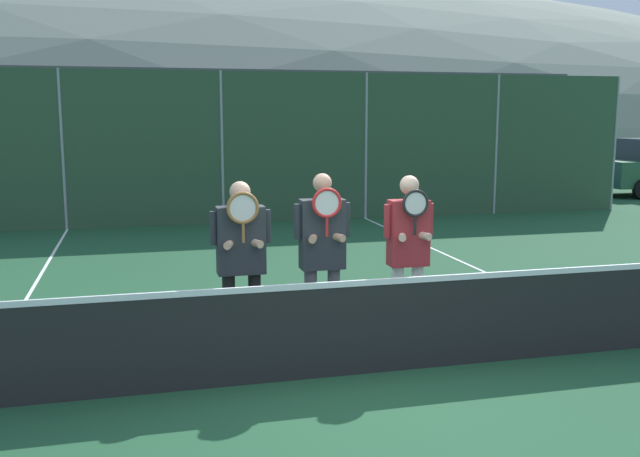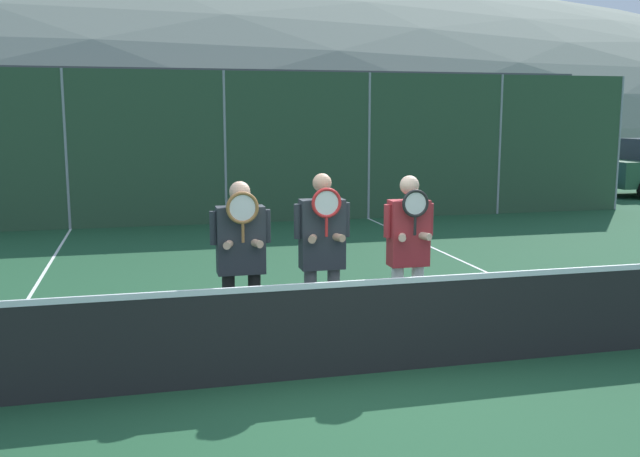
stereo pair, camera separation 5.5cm
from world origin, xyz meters
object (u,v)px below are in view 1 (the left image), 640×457
at_px(car_left_of_center, 175,175).
at_px(player_center_left, 322,250).
at_px(player_leftmost, 241,253).
at_px(car_center, 351,171).
at_px(player_center_right, 408,248).
at_px(car_right_of_center, 517,168).

bearing_deg(car_left_of_center, player_center_left, -86.00).
xyz_separation_m(player_leftmost, car_center, (4.73, 11.84, -0.17)).
height_order(player_leftmost, player_center_right, player_center_right).
distance_m(player_center_left, car_right_of_center, 14.81).
relative_size(player_leftmost, car_center, 0.41).
xyz_separation_m(player_center_left, car_right_of_center, (8.93, 11.81, -0.17)).
relative_size(player_center_right, car_left_of_center, 0.45).
distance_m(player_center_right, car_left_of_center, 12.08).
distance_m(player_center_left, player_center_right, 0.94).
height_order(player_center_left, car_center, player_center_left).
relative_size(player_center_right, car_center, 0.42).
bearing_deg(player_center_left, player_leftmost, 171.10).
xyz_separation_m(player_leftmost, car_left_of_center, (-0.02, 11.83, -0.17)).
xyz_separation_m(player_center_right, car_right_of_center, (8.00, 11.79, -0.15)).
xyz_separation_m(player_leftmost, player_center_right, (1.75, -0.12, -0.01)).
distance_m(player_center_right, car_right_of_center, 14.25).
height_order(player_leftmost, car_right_of_center, car_right_of_center).
distance_m(car_left_of_center, car_center, 4.75).
bearing_deg(car_left_of_center, car_right_of_center, -0.90).
distance_m(car_center, car_right_of_center, 5.02).
xyz_separation_m(car_center, car_right_of_center, (5.01, -0.16, 0.02)).
bearing_deg(car_center, player_center_left, -108.14).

